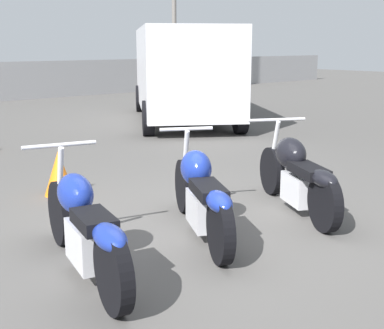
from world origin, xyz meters
name	(u,v)px	position (x,y,z in m)	size (l,w,h in m)	color
ground_plane	(187,227)	(0.00, 0.00, 0.00)	(60.00, 60.00, 0.00)	#514F4C
motorcycle_slot_0	(84,227)	(-1.33, -0.33, 0.40)	(0.78, 1.99, 0.95)	black
motorcycle_slot_1	(201,194)	(-0.05, -0.26, 0.40)	(1.07, 1.81, 0.94)	black
motorcycle_slot_2	(297,174)	(1.23, -0.38, 0.41)	(1.09, 1.76, 0.94)	black
parked_van	(183,70)	(4.84, 5.80, 1.19)	(4.50, 5.41, 2.15)	silver
traffic_cone_near	(59,173)	(-0.40, 1.90, 0.27)	(0.36, 0.36, 0.54)	orange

